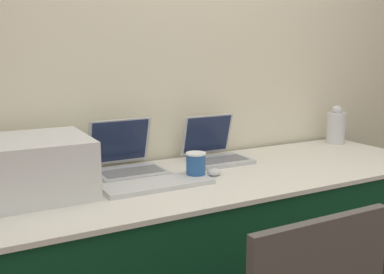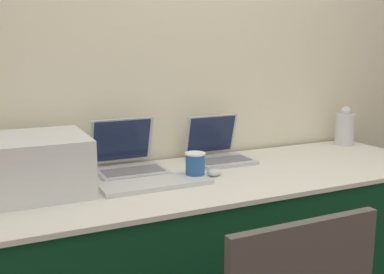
{
  "view_description": "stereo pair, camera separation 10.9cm",
  "coord_description": "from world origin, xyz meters",
  "views": [
    {
      "loc": [
        -1.05,
        -1.35,
        1.36
      ],
      "look_at": [
        -0.1,
        0.4,
        0.98
      ],
      "focal_mm": 42.0,
      "sensor_mm": 36.0,
      "label": 1
    },
    {
      "loc": [
        -0.96,
        -1.4,
        1.36
      ],
      "look_at": [
        -0.1,
        0.4,
        0.98
      ],
      "focal_mm": 42.0,
      "sensor_mm": 36.0,
      "label": 2
    }
  ],
  "objects": [
    {
      "name": "wall_back",
      "position": [
        0.0,
        0.79,
        1.3
      ],
      "size": [
        8.0,
        0.05,
        2.6
      ],
      "color": "beige",
      "rests_on": "ground_plane"
    },
    {
      "name": "table",
      "position": [
        0.0,
        0.37,
        0.4
      ],
      "size": [
        2.31,
        0.76,
        0.8
      ],
      "color": "#0C381E",
      "rests_on": "ground_plane"
    },
    {
      "name": "printer",
      "position": [
        -0.81,
        0.45,
        0.92
      ],
      "size": [
        0.46,
        0.41,
        0.23
      ],
      "color": "silver",
      "rests_on": "table"
    },
    {
      "name": "laptop_left",
      "position": [
        -0.34,
        0.6,
        0.85
      ],
      "size": [
        0.31,
        0.31,
        0.24
      ],
      "color": "#B7B7BC",
      "rests_on": "table"
    },
    {
      "name": "laptop_right",
      "position": [
        0.14,
        0.6,
        0.85
      ],
      "size": [
        0.29,
        0.28,
        0.23
      ],
      "color": "#B7B7BC",
      "rests_on": "table"
    },
    {
      "name": "external_keyboard",
      "position": [
        -0.31,
        0.33,
        0.81
      ],
      "size": [
        0.47,
        0.17,
        0.02
      ],
      "color": "silver",
      "rests_on": "table"
    },
    {
      "name": "coffee_cup",
      "position": [
        -0.11,
        0.35,
        0.85
      ],
      "size": [
        0.09,
        0.09,
        0.12
      ],
      "color": "#285699",
      "rests_on": "table"
    },
    {
      "name": "mouse",
      "position": [
        -0.02,
        0.35,
        0.81
      ],
      "size": [
        0.07,
        0.05,
        0.03
      ],
      "color": "silver",
      "rests_on": "table"
    },
    {
      "name": "metal_pitcher",
      "position": [
        1.03,
        0.63,
        0.9
      ],
      "size": [
        0.11,
        0.11,
        0.24
      ],
      "color": "silver",
      "rests_on": "table"
    }
  ]
}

